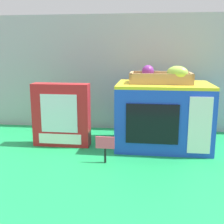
{
  "coord_description": "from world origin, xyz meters",
  "views": [
    {
      "loc": [
        0.09,
        -1.17,
        0.41
      ],
      "look_at": [
        -0.07,
        0.02,
        0.15
      ],
      "focal_mm": 46.14,
      "sensor_mm": 36.0,
      "label": 1
    }
  ],
  "objects_px": {
    "cookie_set_box": "(61,115)",
    "food_groups_crate": "(162,77)",
    "price_sign": "(105,145)",
    "toy_microwave": "(163,115)"
  },
  "relations": [
    {
      "from": "cookie_set_box",
      "to": "toy_microwave",
      "type": "bearing_deg",
      "value": 6.24
    },
    {
      "from": "cookie_set_box",
      "to": "price_sign",
      "type": "height_order",
      "value": "cookie_set_box"
    },
    {
      "from": "cookie_set_box",
      "to": "price_sign",
      "type": "bearing_deg",
      "value": -39.14
    },
    {
      "from": "price_sign",
      "to": "toy_microwave",
      "type": "bearing_deg",
      "value": 45.93
    },
    {
      "from": "cookie_set_box",
      "to": "price_sign",
      "type": "distance_m",
      "value": 0.29
    },
    {
      "from": "toy_microwave",
      "to": "food_groups_crate",
      "type": "relative_size",
      "value": 1.52
    },
    {
      "from": "toy_microwave",
      "to": "food_groups_crate",
      "type": "distance_m",
      "value": 0.16
    },
    {
      "from": "toy_microwave",
      "to": "cookie_set_box",
      "type": "xyz_separation_m",
      "value": [
        -0.43,
        -0.05,
        -0.0
      ]
    },
    {
      "from": "cookie_set_box",
      "to": "price_sign",
      "type": "relative_size",
      "value": 2.7
    },
    {
      "from": "cookie_set_box",
      "to": "food_groups_crate",
      "type": "bearing_deg",
      "value": 6.97
    }
  ]
}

